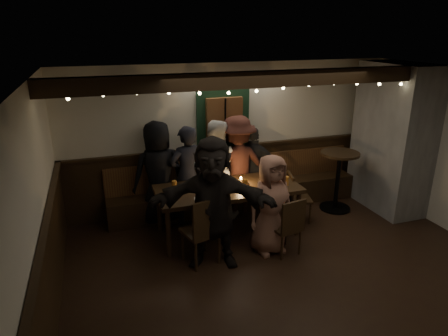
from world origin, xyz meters
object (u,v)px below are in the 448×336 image
object	(u,v)px
person_g	(271,205)
chair_near_left	(204,228)
person_b	(187,175)
person_d	(237,166)
person_a	(159,173)
high_top	(338,174)
person_e	(253,169)
chair_near_right	(289,224)
person_c	(215,169)
dining_table	(228,191)
person_f	(213,203)
chair_end	(295,195)

from	to	relation	value
person_g	chair_near_left	bearing A→B (deg)	175.18
person_b	person_d	xyz separation A→B (m)	(0.91, 0.07, 0.04)
person_a	person_b	size ratio (longest dim) A/B	1.05
chair_near_left	high_top	xyz separation A→B (m)	(2.77, 1.01, 0.11)
high_top	person_e	xyz separation A→B (m)	(-1.43, 0.53, 0.07)
chair_near_right	person_a	world-z (taller)	person_a
person_c	person_g	xyz separation A→B (m)	(0.41, -1.39, -0.11)
dining_table	person_d	size ratio (longest dim) A/B	1.27
person_a	person_g	bearing A→B (deg)	125.75
person_e	person_f	world-z (taller)	person_f
dining_table	chair_near_left	bearing A→B (deg)	-128.73
person_g	chair_near_right	bearing A→B (deg)	-52.40
dining_table	person_a	size ratio (longest dim) A/B	1.27
person_a	person_b	world-z (taller)	person_a
dining_table	person_b	distance (m)	0.82
person_d	person_e	size ratio (longest dim) A/B	1.16
person_b	person_e	bearing A→B (deg)	172.74
person_f	person_g	size ratio (longest dim) A/B	1.23
chair_end	person_f	bearing A→B (deg)	-154.38
person_g	high_top	bearing A→B (deg)	20.45
person_a	person_b	xyz separation A→B (m)	(0.45, -0.12, -0.04)
chair_near_left	person_b	bearing A→B (deg)	85.91
person_d	person_f	xyz separation A→B (m)	(-0.88, -1.44, 0.04)
high_top	person_f	distance (m)	2.83
chair_end	person_f	xyz separation A→B (m)	(-1.70, -0.81, 0.44)
dining_table	chair_near_right	world-z (taller)	dining_table
person_b	chair_end	bearing A→B (deg)	148.06
person_c	person_e	xyz separation A→B (m)	(0.74, 0.09, -0.10)
chair_near_right	person_g	world-z (taller)	person_g
chair_near_right	person_c	size ratio (longest dim) A/B	0.52
person_c	chair_end	bearing A→B (deg)	175.62
dining_table	high_top	world-z (taller)	high_top
person_c	person_d	world-z (taller)	person_d
chair_near_left	person_b	size ratio (longest dim) A/B	0.61
dining_table	person_g	world-z (taller)	person_g
dining_table	person_f	xyz separation A→B (m)	(-0.47, -0.74, 0.19)
high_top	person_c	size ratio (longest dim) A/B	0.63
chair_near_left	person_a	world-z (taller)	person_a
person_b	person_c	xyz separation A→B (m)	(0.51, 0.06, 0.02)
chair_near_left	person_g	xyz separation A→B (m)	(1.02, 0.06, 0.17)
chair_near_right	person_a	bearing A→B (deg)	133.67
dining_table	chair_near_left	size ratio (longest dim) A/B	2.20
person_e	dining_table	bearing A→B (deg)	66.17
chair_end	person_b	bearing A→B (deg)	162.28
chair_end	person_c	distance (m)	1.42
person_a	person_d	bearing A→B (deg)	170.28
dining_table	person_c	size ratio (longest dim) A/B	1.30
person_d	person_e	bearing A→B (deg)	-174.69
person_g	person_b	bearing A→B (deg)	116.63
chair_near_right	person_a	distance (m)	2.30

